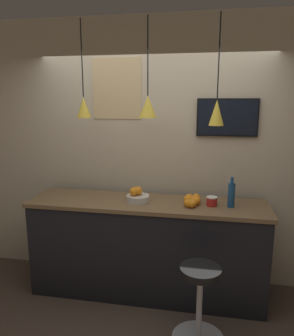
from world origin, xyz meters
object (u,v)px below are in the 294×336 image
Objects in this scene: bar_stool at (200,297)px; fruit_bowl at (137,195)px; juice_bottle at (231,194)px; spread_jar at (212,201)px; mounted_tv at (227,118)px.

fruit_bowl is at bearing 136.87° from bar_stool.
juice_bottle is 0.20m from spread_jar.
mounted_tv is (0.13, 0.38, 0.79)m from spread_jar.
spread_jar reaches higher than bar_stool.
juice_bottle is (0.26, 0.62, 0.72)m from bar_stool.
juice_bottle is (0.93, -0.01, 0.06)m from fruit_bowl.
juice_bottle reaches higher than spread_jar.
fruit_bowl is 0.93m from juice_bottle.
juice_bottle reaches higher than fruit_bowl.
bar_stool is at bearing -97.19° from spread_jar.
spread_jar is at bearing 82.81° from bar_stool.
bar_stool is at bearing -112.64° from juice_bottle.
fruit_bowl is 0.75m from spread_jar.
mounted_tv is at bearing 98.21° from juice_bottle.
mounted_tv is (0.88, 0.37, 0.77)m from fruit_bowl.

